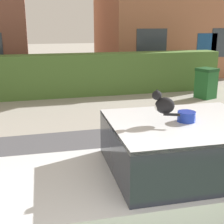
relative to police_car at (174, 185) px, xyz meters
name	(u,v)px	position (x,y,z in m)	size (l,w,h in m)	color
road_strip	(97,193)	(-0.70, 1.22, -0.69)	(28.00, 5.91, 0.01)	#4C4C51
garden_hedge	(76,75)	(-0.03, 8.11, 0.05)	(11.00, 0.83, 1.50)	#4C7233
police_car	(174,185)	(0.00, 0.00, 0.00)	(4.18, 1.70, 1.60)	black
cat	(163,104)	(-0.19, -0.01, 1.03)	(0.26, 0.26, 0.27)	black
wheelie_bin	(206,83)	(4.32, 6.53, -0.16)	(0.75, 0.77, 1.06)	#23662D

